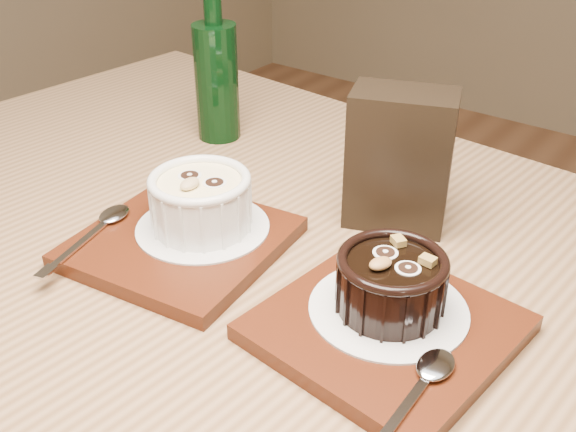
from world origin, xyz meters
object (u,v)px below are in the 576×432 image
object	(u,v)px
table	(269,362)
condiment_stand	(400,159)
tray_left	(181,242)
ramekin_dark	(391,281)
tray_right	(386,328)
ramekin_white	(201,199)
green_bottle	(217,77)

from	to	relation	value
table	condiment_stand	size ratio (longest dim) A/B	9.01
tray_left	ramekin_dark	bearing A→B (deg)	5.73
tray_right	ramekin_dark	distance (m)	0.04
tray_left	tray_right	distance (m)	0.22
ramekin_white	green_bottle	distance (m)	0.25
ramekin_dark	green_bottle	bearing A→B (deg)	170.26
tray_left	ramekin_dark	xyz separation A→B (m)	(0.21, 0.02, 0.04)
table	condiment_stand	bearing A→B (deg)	78.36
table	condiment_stand	world-z (taller)	condiment_stand
tray_right	green_bottle	bearing A→B (deg)	150.19
ramekin_dark	green_bottle	distance (m)	0.42
table	green_bottle	world-z (taller)	green_bottle
table	ramekin_white	bearing A→B (deg)	168.11
ramekin_dark	condiment_stand	size ratio (longest dim) A/B	0.63
ramekin_white	tray_left	bearing A→B (deg)	-113.91
ramekin_dark	condiment_stand	xyz separation A→B (m)	(-0.08, 0.15, 0.03)
green_bottle	tray_right	bearing A→B (deg)	-29.81
ramekin_white	ramekin_dark	size ratio (longest dim) A/B	1.11
table	tray_left	world-z (taller)	tray_left
ramekin_white	condiment_stand	world-z (taller)	condiment_stand
tray_left	ramekin_dark	world-z (taller)	ramekin_dark
tray_right	ramekin_white	bearing A→B (deg)	176.15
tray_left	ramekin_dark	size ratio (longest dim) A/B	2.04
tray_left	green_bottle	bearing A→B (deg)	124.15
ramekin_white	condiment_stand	bearing A→B (deg)	41.59
tray_right	ramekin_dark	world-z (taller)	ramekin_dark
green_bottle	ramekin_dark	bearing A→B (deg)	-28.67
table	tray_left	size ratio (longest dim) A/B	7.01
ramekin_white	green_bottle	world-z (taller)	green_bottle
ramekin_white	ramekin_dark	xyz separation A→B (m)	(0.21, -0.00, -0.00)
table	tray_right	distance (m)	0.15
table	green_bottle	bearing A→B (deg)	139.24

